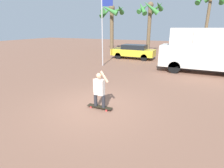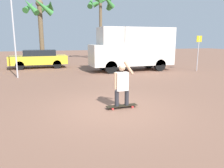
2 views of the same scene
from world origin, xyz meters
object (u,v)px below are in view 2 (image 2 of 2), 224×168
palm_tree_near_van (101,6)px  street_sign (198,49)px  palm_tree_center_background (40,13)px  flagpole (15,22)px  camper_van (133,47)px  parked_car_yellow (39,58)px  person_skateboarder (122,83)px  skateboard (122,106)px

palm_tree_near_van → street_sign: (4.34, -10.52, -4.20)m
palm_tree_center_background → flagpole: bearing=-100.0°
camper_van → palm_tree_near_van: 9.73m
camper_van → street_sign: 4.71m
parked_car_yellow → palm_tree_near_van: size_ratio=0.63×
camper_van → flagpole: size_ratio=1.09×
person_skateboarder → palm_tree_center_background: size_ratio=0.24×
skateboard → camper_van: bearing=63.6°
skateboard → camper_van: size_ratio=0.17×
palm_tree_near_van → flagpole: bearing=-129.6°
parked_car_yellow → camper_van: bearing=-29.5°
palm_tree_center_background → palm_tree_near_van: bearing=3.9°
camper_van → flagpole: 8.02m
person_skateboarder → palm_tree_near_van: bearing=76.3°
street_sign → parked_car_yellow: bearing=153.7°
palm_tree_center_background → flagpole: 9.36m
person_skateboarder → street_sign: bearing=37.7°
person_skateboarder → flagpole: bearing=116.2°
parked_car_yellow → street_sign: (11.02, -5.45, 0.84)m
skateboard → palm_tree_center_background: bearing=97.3°
palm_tree_center_background → street_sign: size_ratio=2.44×
palm_tree_center_background → parked_car_yellow: bearing=-95.0°
parked_car_yellow → street_sign: size_ratio=1.75×
parked_car_yellow → palm_tree_near_van: bearing=37.2°
skateboard → parked_car_yellow: 12.30m
flagpole → street_sign: size_ratio=2.20×
palm_tree_near_van → flagpole: palm_tree_near_van is taller
parked_car_yellow → palm_tree_center_background: (0.40, 4.64, 4.06)m
skateboard → palm_tree_center_background: (-2.12, 16.66, 4.76)m
person_skateboarder → parked_car_yellow: size_ratio=0.34×
street_sign → skateboard: bearing=-142.3°
parked_car_yellow → street_sign: street_sign is taller
palm_tree_near_van → camper_van: bearing=-90.3°
person_skateboarder → palm_tree_center_background: palm_tree_center_background is taller
person_skateboarder → flagpole: 8.77m
person_skateboarder → palm_tree_center_background: (-2.12, 16.66, 3.97)m
camper_van → parked_car_yellow: camper_van is taller
palm_tree_near_van → parked_car_yellow: bearing=-142.8°
camper_van → street_sign: (4.39, -1.70, -0.08)m
flagpole → person_skateboarder: bearing=-63.8°
camper_van → flagpole: bearing=-174.9°
palm_tree_center_background → street_sign: (10.62, -10.09, -3.21)m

